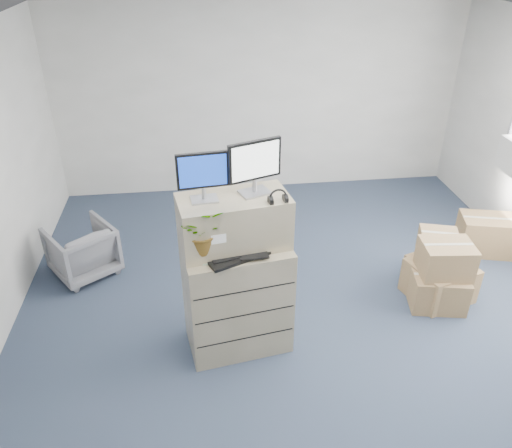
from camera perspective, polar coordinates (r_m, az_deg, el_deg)
The scene contains 16 objects.
ground at distance 5.23m, azimuth 5.59°, elevation -12.54°, with size 7.00×7.00×0.00m, color #243141.
wall_back at distance 7.60m, azimuth 0.49°, elevation 13.97°, with size 6.00×0.02×2.80m, color #B3B2AA.
filing_cabinet_lower at distance 4.78m, azimuth -2.16°, elevation -8.35°, with size 0.96×0.58×1.12m, color gray.
filing_cabinet_upper at distance 4.37m, azimuth -2.53°, elevation 0.25°, with size 0.96×0.48×0.48m, color gray.
monitor_left at distance 4.13m, azimuth -6.09°, elevation 5.69°, with size 0.44×0.19×0.43m.
monitor_right at distance 4.21m, azimuth -0.14°, elevation 6.81°, with size 0.47×0.26×0.48m.
headphones at distance 4.17m, azimuth 2.53°, elevation 3.05°, with size 0.16×0.16×0.02m, color black.
keyboard at distance 4.32m, azimuth -2.14°, elevation -3.66°, with size 0.55×0.23×0.03m, color black.
mouse at distance 4.43m, azimuth 2.63°, elevation -2.70°, with size 0.11×0.07×0.04m, color silver.
water_bottle at distance 4.43m, azimuth -1.69°, elevation -0.64°, with size 0.09×0.09×0.30m, color gray.
phone_dock at distance 4.49m, azimuth -2.80°, elevation -1.77°, with size 0.07×0.06×0.14m.
external_drive at distance 4.61m, azimuth 1.38°, elevation -1.05°, with size 0.19×0.15×0.06m, color black.
tissue_box at distance 4.52m, azimuth 1.27°, elevation -0.65°, with size 0.24×0.12×0.09m, color #42A6E3.
potted_plant at distance 4.20m, azimuth -6.10°, elevation -1.35°, with size 0.46×0.49×0.41m.
office_chair at distance 6.20m, azimuth -19.27°, elevation -2.63°, with size 0.67×0.63×0.69m, color slate.
cardboard_boxes at distance 6.13m, azimuth 21.41°, elevation -4.18°, with size 1.78×1.51×0.76m.
Camera 1 is at (-0.96, -3.72, 3.55)m, focal length 35.00 mm.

